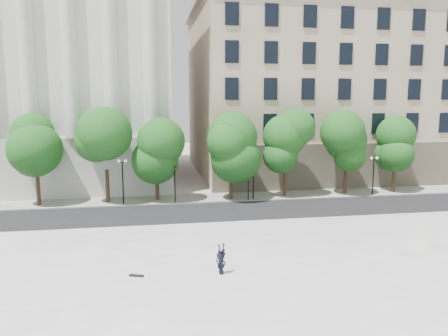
{
  "coord_description": "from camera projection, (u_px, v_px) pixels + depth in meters",
  "views": [
    {
      "loc": [
        -4.15,
        -17.65,
        9.65
      ],
      "look_at": [
        0.52,
        10.0,
        5.23
      ],
      "focal_mm": 35.0,
      "sensor_mm": 36.0,
      "label": 1
    }
  ],
  "objects": [
    {
      "name": "street",
      "position": [
        202.0,
        215.0,
        36.91
      ],
      "size": [
        60.0,
        8.0,
        0.02
      ],
      "primitive_type": "cube",
      "color": "black",
      "rests_on": "ground"
    },
    {
      "name": "ground",
      "position": [
        250.0,
        319.0,
        19.38
      ],
      "size": [
        160.0,
        160.0,
        0.0
      ],
      "primitive_type": "plane",
      "color": "beige",
      "rests_on": "ground"
    },
    {
      "name": "building_east",
      "position": [
        331.0,
        88.0,
        58.83
      ],
      "size": [
        36.0,
        26.15,
        23.0
      ],
      "color": "beige",
      "rests_on": "ground"
    },
    {
      "name": "skateboard",
      "position": [
        136.0,
        276.0,
        22.91
      ],
      "size": [
        0.81,
        0.46,
        0.08
      ],
      "primitive_type": "cube",
      "rotation": [
        0.0,
        0.0,
        -0.35
      ],
      "color": "black",
      "rests_on": "plaza"
    },
    {
      "name": "building_west",
      "position": [
        40.0,
        72.0,
        52.15
      ],
      "size": [
        31.5,
        27.65,
        25.6
      ],
      "color": "silver",
      "rests_on": "ground"
    },
    {
      "name": "traffic_light_east",
      "position": [
        248.0,
        163.0,
        41.34
      ],
      "size": [
        1.03,
        1.74,
        4.2
      ],
      "color": "black",
      "rests_on": "ground"
    },
    {
      "name": "lamp_posts",
      "position": [
        188.0,
        172.0,
        40.8
      ],
      "size": [
        37.7,
        0.28,
        4.42
      ],
      "color": "black",
      "rests_on": "ground"
    },
    {
      "name": "traffic_light_west",
      "position": [
        175.0,
        164.0,
        40.18
      ],
      "size": [
        0.83,
        1.98,
        4.28
      ],
      "color": "black",
      "rests_on": "ground"
    },
    {
      "name": "far_sidewalk",
      "position": [
        195.0,
        198.0,
        42.75
      ],
      "size": [
        60.0,
        4.0,
        0.12
      ],
      "primitive_type": "cube",
      "color": "#A6A49A",
      "rests_on": "ground"
    },
    {
      "name": "street_trees",
      "position": [
        209.0,
        146.0,
        41.71
      ],
      "size": [
        39.06,
        4.93,
        8.13
      ],
      "color": "#382619",
      "rests_on": "ground"
    },
    {
      "name": "plaza",
      "position": [
        237.0,
        286.0,
        22.27
      ],
      "size": [
        44.0,
        22.0,
        0.45
      ],
      "primitive_type": "cube",
      "color": "white",
      "rests_on": "ground"
    },
    {
      "name": "person_lying",
      "position": [
        221.0,
        270.0,
        23.19
      ],
      "size": [
        1.23,
        1.76,
        0.45
      ],
      "primitive_type": "imported",
      "rotation": [
        -1.54,
        0.0,
        0.43
      ],
      "color": "black",
      "rests_on": "plaza"
    }
  ]
}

